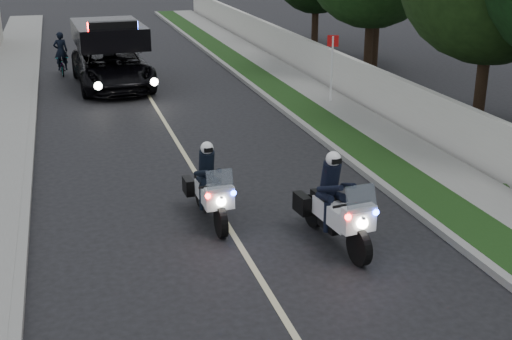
% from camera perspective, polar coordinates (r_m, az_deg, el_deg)
% --- Properties ---
extents(ground, '(120.00, 120.00, 0.00)m').
position_cam_1_polar(ground, '(12.55, -0.54, -7.90)').
color(ground, black).
rests_on(ground, ground).
extents(curb_right, '(0.20, 60.00, 0.15)m').
position_cam_1_polar(curb_right, '(22.62, 2.50, 5.08)').
color(curb_right, gray).
rests_on(curb_right, ground).
extents(grass_verge, '(1.20, 60.00, 0.16)m').
position_cam_1_polar(grass_verge, '(22.85, 4.17, 5.21)').
color(grass_verge, '#193814').
rests_on(grass_verge, ground).
extents(sidewalk_right, '(1.40, 60.00, 0.16)m').
position_cam_1_polar(sidewalk_right, '(23.33, 7.18, 5.41)').
color(sidewalk_right, gray).
rests_on(sidewalk_right, ground).
extents(property_wall, '(0.22, 60.00, 1.50)m').
position_cam_1_polar(property_wall, '(23.59, 9.50, 7.13)').
color(property_wall, beige).
rests_on(property_wall, ground).
extents(curb_left, '(0.20, 60.00, 0.15)m').
position_cam_1_polar(curb_left, '(21.50, -18.70, 3.24)').
color(curb_left, gray).
rests_on(curb_left, ground).
extents(lane_marking, '(0.12, 50.00, 0.01)m').
position_cam_1_polar(lane_marking, '(21.70, -7.83, 4.08)').
color(lane_marking, '#BFB78C').
rests_on(lane_marking, ground).
extents(police_moto_left, '(0.78, 2.05, 1.72)m').
position_cam_1_polar(police_moto_left, '(14.30, -3.94, -4.31)').
color(police_moto_left, silver).
rests_on(police_moto_left, ground).
extents(police_moto_right, '(1.01, 2.29, 1.88)m').
position_cam_1_polar(police_moto_right, '(13.33, 6.70, -6.28)').
color(police_moto_right, silver).
rests_on(police_moto_right, ground).
extents(police_suv, '(3.03, 6.06, 2.88)m').
position_cam_1_polar(police_suv, '(27.16, -12.14, 7.01)').
color(police_suv, black).
rests_on(police_suv, ground).
extents(bicycle, '(0.60, 1.57, 0.81)m').
position_cam_1_polar(bicycle, '(30.04, -16.25, 7.88)').
color(bicycle, black).
rests_on(bicycle, ground).
extents(cyclist, '(0.63, 0.46, 1.63)m').
position_cam_1_polar(cyclist, '(30.04, -16.25, 7.88)').
color(cyclist, black).
rests_on(cyclist, ground).
extents(sign_post, '(0.53, 0.53, 2.56)m').
position_cam_1_polar(sign_post, '(23.81, 6.41, 5.55)').
color(sign_post, red).
rests_on(sign_post, ground).
extents(tree_right_b, '(7.37, 7.37, 9.45)m').
position_cam_1_polar(tree_right_b, '(22.01, 18.40, 3.44)').
color(tree_right_b, '#1C3913').
rests_on(tree_right_b, ground).
extents(tree_right_c, '(6.09, 6.09, 9.96)m').
position_cam_1_polar(tree_right_c, '(30.62, 10.02, 8.58)').
color(tree_right_c, '#193510').
rests_on(tree_right_c, ground).
extents(tree_right_d, '(7.16, 7.16, 9.34)m').
position_cam_1_polar(tree_right_d, '(28.98, 9.50, 7.97)').
color(tree_right_d, '#1B4015').
rests_on(tree_right_d, ground).
extents(tree_right_e, '(5.62, 5.62, 7.78)m').
position_cam_1_polar(tree_right_e, '(36.64, 5.04, 10.63)').
color(tree_right_e, black).
rests_on(tree_right_e, ground).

